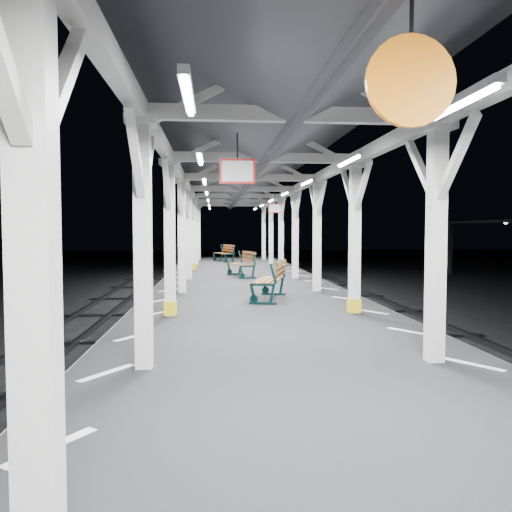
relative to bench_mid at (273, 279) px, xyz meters
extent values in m
plane|color=black|center=(-0.47, -4.32, -1.55)|extent=(120.00, 120.00, 0.00)
cube|color=black|center=(-0.47, -4.32, -1.05)|extent=(6.00, 50.00, 1.00)
cube|color=silver|center=(-2.92, -4.32, -0.54)|extent=(1.00, 48.00, 0.01)
cube|color=silver|center=(1.98, -4.32, -0.54)|extent=(1.00, 48.00, 0.01)
cube|color=#2D2D33|center=(-4.92, -4.32, -1.47)|extent=(0.08, 60.00, 0.16)
cube|color=silver|center=(-2.47, -10.32, 1.05)|extent=(0.22, 0.22, 3.20)
cube|color=silver|center=(-2.47, -9.77, 2.20)|extent=(0.10, 0.99, 0.99)
cube|color=silver|center=(-2.47, -6.32, 1.05)|extent=(0.22, 0.22, 3.20)
cube|color=silver|center=(-2.47, -6.32, 2.71)|extent=(0.40, 0.40, 0.12)
cube|color=silver|center=(-2.47, -5.77, 2.20)|extent=(0.10, 0.99, 0.99)
cube|color=silver|center=(-2.47, -6.87, 2.20)|extent=(0.10, 0.99, 0.99)
cube|color=silver|center=(-2.47, -2.32, 1.05)|extent=(0.22, 0.22, 3.20)
cube|color=silver|center=(-2.47, -2.32, 2.71)|extent=(0.40, 0.40, 0.12)
cube|color=gold|center=(-2.47, -2.32, -0.37)|extent=(0.26, 0.26, 0.30)
cube|color=silver|center=(-2.47, -1.77, 2.20)|extent=(0.10, 0.99, 0.99)
cube|color=silver|center=(-2.47, -2.87, 2.20)|extent=(0.10, 0.99, 0.99)
cube|color=silver|center=(-2.47, 1.68, 1.05)|extent=(0.22, 0.22, 3.20)
cube|color=silver|center=(-2.47, 1.68, 2.71)|extent=(0.40, 0.40, 0.12)
cube|color=silver|center=(-2.47, 2.23, 2.20)|extent=(0.10, 0.99, 0.99)
cube|color=silver|center=(-2.47, 1.13, 2.20)|extent=(0.10, 0.99, 0.99)
cube|color=silver|center=(-2.47, 5.68, 1.05)|extent=(0.22, 0.22, 3.20)
cube|color=silver|center=(-2.47, 5.68, 2.71)|extent=(0.40, 0.40, 0.12)
cube|color=silver|center=(-2.47, 6.23, 2.20)|extent=(0.10, 0.99, 0.99)
cube|color=silver|center=(-2.47, 5.13, 2.20)|extent=(0.10, 0.99, 0.99)
cube|color=silver|center=(-2.47, 9.68, 1.05)|extent=(0.22, 0.22, 3.20)
cube|color=silver|center=(-2.47, 9.68, 2.71)|extent=(0.40, 0.40, 0.12)
cube|color=gold|center=(-2.47, 9.68, -0.37)|extent=(0.26, 0.26, 0.30)
cube|color=silver|center=(-2.47, 10.23, 2.20)|extent=(0.10, 0.99, 0.99)
cube|color=silver|center=(-2.47, 9.13, 2.20)|extent=(0.10, 0.99, 0.99)
cube|color=silver|center=(-2.47, 13.68, 1.05)|extent=(0.22, 0.22, 3.20)
cube|color=silver|center=(-2.47, 13.68, 2.71)|extent=(0.40, 0.40, 0.12)
cube|color=silver|center=(-2.47, 14.23, 2.20)|extent=(0.10, 0.99, 0.99)
cube|color=silver|center=(-2.47, 13.13, 2.20)|extent=(0.10, 0.99, 0.99)
cube|color=silver|center=(-2.47, 17.68, 1.05)|extent=(0.22, 0.22, 3.20)
cube|color=silver|center=(-2.47, 17.68, 2.71)|extent=(0.40, 0.40, 0.12)
cube|color=silver|center=(-2.47, 18.23, 2.20)|extent=(0.10, 0.99, 0.99)
cube|color=silver|center=(-2.47, 17.13, 2.20)|extent=(0.10, 0.99, 0.99)
cube|color=silver|center=(1.53, -6.32, 1.05)|extent=(0.22, 0.22, 3.20)
cube|color=silver|center=(1.53, -6.32, 2.71)|extent=(0.40, 0.40, 0.12)
cube|color=silver|center=(1.53, -5.77, 2.20)|extent=(0.10, 0.99, 0.99)
cube|color=silver|center=(1.53, -6.87, 2.20)|extent=(0.10, 0.99, 0.99)
cube|color=silver|center=(1.53, -2.32, 1.05)|extent=(0.22, 0.22, 3.20)
cube|color=silver|center=(1.53, -2.32, 2.71)|extent=(0.40, 0.40, 0.12)
cube|color=gold|center=(1.53, -2.32, -0.37)|extent=(0.26, 0.26, 0.30)
cube|color=silver|center=(1.53, -1.77, 2.20)|extent=(0.10, 0.99, 0.99)
cube|color=silver|center=(1.53, -2.87, 2.20)|extent=(0.10, 0.99, 0.99)
cube|color=silver|center=(1.53, 1.68, 1.05)|extent=(0.22, 0.22, 3.20)
cube|color=silver|center=(1.53, 1.68, 2.71)|extent=(0.40, 0.40, 0.12)
cube|color=silver|center=(1.53, 2.23, 2.20)|extent=(0.10, 0.99, 0.99)
cube|color=silver|center=(1.53, 1.13, 2.20)|extent=(0.10, 0.99, 0.99)
cube|color=silver|center=(1.53, 5.68, 1.05)|extent=(0.22, 0.22, 3.20)
cube|color=silver|center=(1.53, 5.68, 2.71)|extent=(0.40, 0.40, 0.12)
cube|color=silver|center=(1.53, 6.23, 2.20)|extent=(0.10, 0.99, 0.99)
cube|color=silver|center=(1.53, 5.13, 2.20)|extent=(0.10, 0.99, 0.99)
cube|color=silver|center=(1.53, 9.68, 1.05)|extent=(0.22, 0.22, 3.20)
cube|color=silver|center=(1.53, 9.68, 2.71)|extent=(0.40, 0.40, 0.12)
cube|color=gold|center=(1.53, 9.68, -0.37)|extent=(0.26, 0.26, 0.30)
cube|color=silver|center=(1.53, 10.23, 2.20)|extent=(0.10, 0.99, 0.99)
cube|color=silver|center=(1.53, 9.13, 2.20)|extent=(0.10, 0.99, 0.99)
cube|color=silver|center=(1.53, 13.68, 1.05)|extent=(0.22, 0.22, 3.20)
cube|color=silver|center=(1.53, 13.68, 2.71)|extent=(0.40, 0.40, 0.12)
cube|color=silver|center=(1.53, 14.23, 2.20)|extent=(0.10, 0.99, 0.99)
cube|color=silver|center=(1.53, 13.13, 2.20)|extent=(0.10, 0.99, 0.99)
cube|color=silver|center=(1.53, 17.68, 1.05)|extent=(0.22, 0.22, 3.20)
cube|color=silver|center=(1.53, 17.68, 2.71)|extent=(0.40, 0.40, 0.12)
cube|color=silver|center=(1.53, 18.23, 2.20)|extent=(0.10, 0.99, 0.99)
cube|color=silver|center=(1.53, 17.13, 2.20)|extent=(0.10, 0.99, 0.99)
cube|color=silver|center=(-2.47, -4.32, 2.83)|extent=(0.18, 48.00, 0.24)
cube|color=silver|center=(1.53, -4.32, 2.83)|extent=(0.18, 48.00, 0.24)
cube|color=silver|center=(-0.47, -6.32, 2.83)|extent=(4.20, 0.14, 0.20)
cube|color=silver|center=(-0.47, -2.32, 2.83)|extent=(4.20, 0.14, 0.20)
cube|color=silver|center=(-0.47, 1.68, 2.83)|extent=(4.20, 0.14, 0.20)
cube|color=silver|center=(-0.47, 5.68, 2.83)|extent=(4.20, 0.14, 0.20)
cube|color=silver|center=(-0.47, 9.68, 2.83)|extent=(4.20, 0.14, 0.20)
cube|color=silver|center=(-0.47, 13.68, 2.83)|extent=(4.20, 0.14, 0.20)
cube|color=silver|center=(-0.47, 17.68, 2.83)|extent=(4.20, 0.14, 0.20)
cube|color=silver|center=(-0.47, -4.32, 3.75)|extent=(0.16, 48.00, 0.20)
cube|color=#4A4C51|center=(-1.77, -4.32, 3.37)|extent=(2.80, 49.00, 1.45)
cube|color=#4A4C51|center=(0.83, -4.32, 3.37)|extent=(2.80, 49.00, 1.45)
cube|color=silver|center=(-1.77, -8.32, 2.55)|extent=(0.10, 1.35, 0.08)
cube|color=white|center=(-1.77, -8.32, 2.50)|extent=(0.05, 1.25, 0.05)
cube|color=silver|center=(-1.77, -4.32, 2.55)|extent=(0.10, 1.35, 0.08)
cube|color=white|center=(-1.77, -4.32, 2.50)|extent=(0.05, 1.25, 0.05)
cube|color=silver|center=(-1.77, -0.32, 2.55)|extent=(0.10, 1.35, 0.08)
cube|color=white|center=(-1.77, -0.32, 2.50)|extent=(0.05, 1.25, 0.05)
cube|color=silver|center=(-1.77, 3.68, 2.55)|extent=(0.10, 1.35, 0.08)
cube|color=white|center=(-1.77, 3.68, 2.50)|extent=(0.05, 1.25, 0.05)
cube|color=silver|center=(-1.77, 7.68, 2.55)|extent=(0.10, 1.35, 0.08)
cube|color=white|center=(-1.77, 7.68, 2.50)|extent=(0.05, 1.25, 0.05)
cube|color=silver|center=(-1.77, 11.68, 2.55)|extent=(0.10, 1.35, 0.08)
cube|color=white|center=(-1.77, 11.68, 2.50)|extent=(0.05, 1.25, 0.05)
cube|color=silver|center=(-1.77, 15.68, 2.55)|extent=(0.10, 1.35, 0.08)
cube|color=white|center=(-1.77, 15.68, 2.50)|extent=(0.05, 1.25, 0.05)
cube|color=silver|center=(0.83, -8.32, 2.55)|extent=(0.10, 1.35, 0.08)
cube|color=white|center=(0.83, -8.32, 2.50)|extent=(0.05, 1.25, 0.05)
cube|color=silver|center=(0.83, -4.32, 2.55)|extent=(0.10, 1.35, 0.08)
cube|color=white|center=(0.83, -4.32, 2.50)|extent=(0.05, 1.25, 0.05)
cube|color=silver|center=(0.83, -0.32, 2.55)|extent=(0.10, 1.35, 0.08)
cube|color=white|center=(0.83, -0.32, 2.50)|extent=(0.05, 1.25, 0.05)
cube|color=silver|center=(0.83, 3.68, 2.55)|extent=(0.10, 1.35, 0.08)
cube|color=white|center=(0.83, 3.68, 2.50)|extent=(0.05, 1.25, 0.05)
cube|color=silver|center=(0.83, 7.68, 2.55)|extent=(0.10, 1.35, 0.08)
cube|color=white|center=(0.83, 7.68, 2.50)|extent=(0.05, 1.25, 0.05)
cube|color=silver|center=(0.83, 11.68, 2.55)|extent=(0.10, 1.35, 0.08)
cube|color=white|center=(0.83, 11.68, 2.50)|extent=(0.05, 1.25, 0.05)
cube|color=silver|center=(0.83, 15.68, 2.55)|extent=(0.10, 1.35, 0.08)
cube|color=white|center=(0.83, 15.68, 2.50)|extent=(0.05, 1.25, 0.05)
cylinder|color=black|center=(-0.47, -10.32, 2.50)|extent=(0.02, 0.02, 0.30)
cylinder|color=orange|center=(-0.47, -10.32, 2.10)|extent=(0.50, 0.04, 0.50)
cylinder|color=black|center=(-1.21, -5.95, 2.47)|extent=(0.02, 0.02, 0.36)
cube|color=red|center=(-1.21, -5.95, 2.12)|extent=(0.50, 0.03, 0.35)
cube|color=white|center=(-1.21, -5.95, 2.12)|extent=(0.44, 0.04, 0.29)
cylinder|color=black|center=(0.78, 5.91, 2.47)|extent=(0.02, 0.02, 0.36)
cube|color=red|center=(0.78, 5.91, 2.12)|extent=(0.50, 0.03, 0.35)
cube|color=white|center=(0.78, 5.91, 2.12)|extent=(0.44, 0.05, 0.29)
cube|color=black|center=(13.53, 17.68, 0.10)|extent=(0.20, 0.20, 3.30)
sphere|color=silver|center=(13.53, 11.68, 1.67)|extent=(0.20, 0.20, 0.20)
sphere|color=silver|center=(13.53, 17.68, 1.67)|extent=(0.20, 0.20, 0.20)
cube|color=black|center=(-0.34, -0.86, -0.51)|extent=(0.68, 0.24, 0.07)
cube|color=black|center=(-0.58, -0.79, -0.29)|extent=(0.19, 0.10, 0.53)
cube|color=black|center=(-0.12, -0.92, -0.29)|extent=(0.17, 0.10, 0.53)
cube|color=black|center=(-0.10, -0.92, 0.22)|extent=(0.19, 0.10, 0.50)
cube|color=black|center=(0.13, 0.91, -0.51)|extent=(0.68, 0.24, 0.07)
cube|color=black|center=(-0.11, 0.98, -0.29)|extent=(0.19, 0.10, 0.53)
cube|color=black|center=(0.35, 0.85, -0.29)|extent=(0.17, 0.10, 0.53)
cube|color=black|center=(0.37, 0.85, 0.22)|extent=(0.19, 0.10, 0.50)
cube|color=brown|center=(-0.33, 0.09, -0.03)|extent=(0.55, 1.71, 0.04)
cube|color=brown|center=(-0.18, 0.05, -0.03)|extent=(0.55, 1.71, 0.04)
cube|color=brown|center=(-0.04, 0.01, -0.03)|extent=(0.55, 1.71, 0.04)
cube|color=brown|center=(0.10, -0.03, -0.03)|extent=(0.55, 1.71, 0.04)
cube|color=brown|center=(0.18, -0.05, 0.13)|extent=(0.50, 1.70, 0.11)
cube|color=brown|center=(0.20, -0.05, 0.28)|extent=(0.50, 1.70, 0.11)
cube|color=brown|center=(0.23, -0.06, 0.42)|extent=(0.50, 1.70, 0.11)
cube|color=black|center=(-0.28, 5.64, -0.52)|extent=(0.66, 0.22, 0.07)
cube|color=black|center=(-0.52, 5.58, -0.30)|extent=(0.18, 0.09, 0.51)
cube|color=black|center=(-0.07, 5.69, -0.30)|extent=(0.16, 0.09, 0.51)
cube|color=black|center=(-0.05, 5.70, 0.19)|extent=(0.19, 0.10, 0.48)
cube|color=black|center=(-0.69, 7.35, -0.52)|extent=(0.66, 0.22, 0.07)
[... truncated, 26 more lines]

